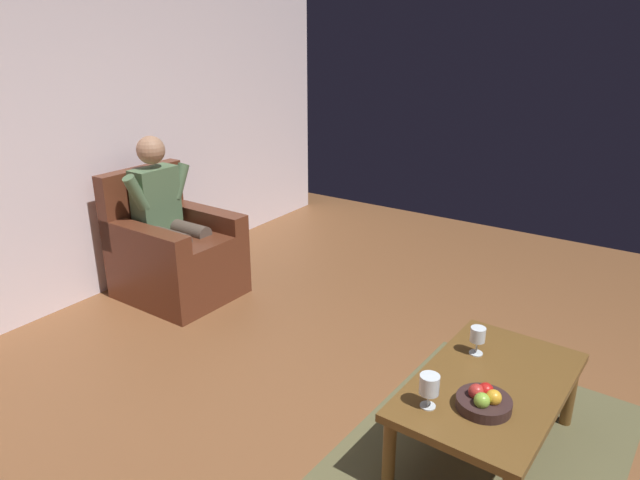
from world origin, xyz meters
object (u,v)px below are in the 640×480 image
person_seated (168,212)px  fruit_bowl (484,400)px  wine_glass_far (478,336)px  coffee_table (490,391)px  armchair (174,254)px  wine_glass_near (429,386)px

person_seated → fruit_bowl: 2.81m
wine_glass_far → fruit_bowl: 0.46m
coffee_table → fruit_bowl: bearing=9.1°
armchair → fruit_bowl: armchair is taller
armchair → wine_glass_far: (0.24, 2.51, 0.19)m
person_seated → coffee_table: 2.74m
person_seated → coffee_table: size_ratio=1.13×
wine_glass_near → wine_glass_far: wine_glass_near is taller
armchair → person_seated: (-0.00, -0.03, 0.33)m
person_seated → wine_glass_far: size_ratio=8.28×
coffee_table → armchair: bearing=-99.5°
wine_glass_near → wine_glass_far: size_ratio=1.07×
armchair → wine_glass_near: (0.79, 2.48, 0.19)m
armchair → fruit_bowl: (0.66, 2.69, 0.13)m
wine_glass_far → armchair: bearing=-95.6°
fruit_bowl → armchair: bearing=-103.9°
coffee_table → fruit_bowl: 0.24m
wine_glass_near → fruit_bowl: (-0.13, 0.21, -0.07)m
armchair → person_seated: bearing=-90.0°
armchair → fruit_bowl: 2.78m
wine_glass_near → fruit_bowl: 0.25m
coffee_table → wine_glass_near: (0.34, -0.17, 0.16)m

